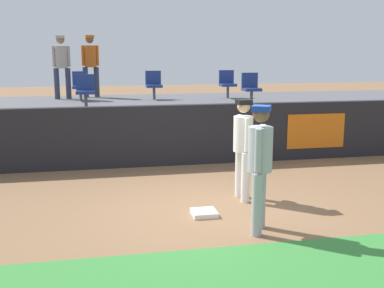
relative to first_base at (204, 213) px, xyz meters
name	(u,v)px	position (x,y,z in m)	size (l,w,h in m)	color
ground_plane	(211,211)	(0.17, 0.19, -0.04)	(60.00, 60.00, 0.00)	#846042
first_base	(204,213)	(0.00, 0.00, 0.00)	(0.40, 0.40, 0.08)	white
player_fielder_home	(243,143)	(0.87, 0.72, 1.01)	(0.36, 0.57, 1.81)	white
player_runner_visitor	(260,160)	(0.63, -0.84, 1.05)	(0.49, 0.49, 1.89)	#9EA3AD
field_wall	(178,135)	(0.18, 3.60, 0.67)	(18.00, 0.26, 1.42)	black
bleacher_platform	(162,123)	(0.17, 6.17, 0.58)	(18.00, 4.80, 1.23)	#59595E
seat_back_right	(227,82)	(2.29, 6.84, 1.66)	(0.46, 0.44, 0.84)	#4C4C51
seat_back_left	(80,84)	(-2.09, 6.84, 1.66)	(0.44, 0.44, 0.84)	#4C4C51
seat_back_center	(154,83)	(0.03, 6.84, 1.66)	(0.46, 0.44, 0.84)	#4C4C51
seat_front_left	(85,89)	(-1.91, 5.04, 1.66)	(0.47, 0.44, 0.84)	#4C4C51
seat_front_right	(251,87)	(2.44, 5.04, 1.66)	(0.45, 0.44, 0.84)	#4C4C51
spectator_hooded	(90,62)	(-1.79, 7.89, 2.28)	(0.52, 0.41, 1.89)	#33384C
spectator_capped	(61,63)	(-2.63, 7.50, 2.27)	(0.52, 0.38, 1.86)	#33384C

